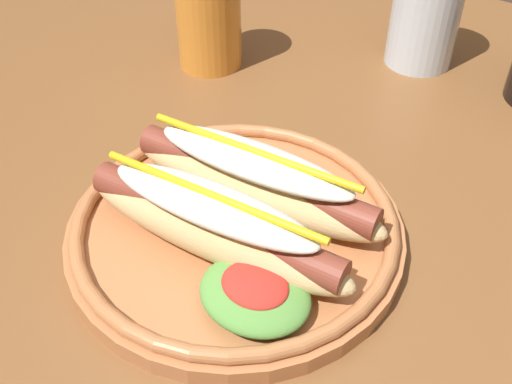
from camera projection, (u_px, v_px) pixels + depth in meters
name	position (u px, v px, depth m)	size (l,w,h in m)	color
dining_table	(332.00, 242.00, 0.63)	(1.35, 0.92, 0.74)	brown
hot_dog_plate	(236.00, 219.00, 0.48)	(0.27, 0.27, 0.08)	#B77042
water_cup	(427.00, 9.00, 0.68)	(0.08, 0.08, 0.13)	silver
extra_cup	(208.00, 11.00, 0.68)	(0.07, 0.07, 0.13)	orange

